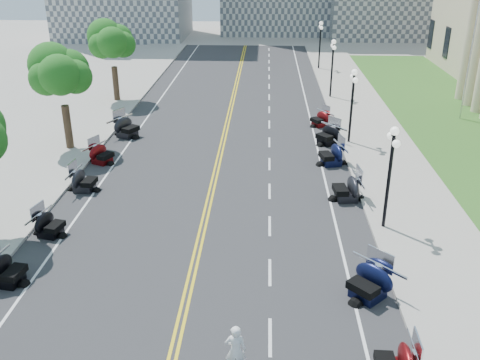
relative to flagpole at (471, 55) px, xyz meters
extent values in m
plane|color=gray|center=(-18.00, -22.00, -5.00)|extent=(160.00, 160.00, 0.00)
cube|color=#333335|center=(-18.00, -12.00, -5.00)|extent=(16.00, 90.00, 0.01)
cube|color=yellow|center=(-18.12, -12.00, -4.99)|extent=(0.12, 90.00, 0.00)
cube|color=yellow|center=(-17.88, -12.00, -4.99)|extent=(0.12, 90.00, 0.00)
cube|color=white|center=(-11.60, -12.00, -4.99)|extent=(0.12, 90.00, 0.00)
cube|color=white|center=(-24.40, -12.00, -4.99)|extent=(0.12, 90.00, 0.00)
cube|color=white|center=(-14.80, -26.00, -4.99)|extent=(0.12, 2.00, 0.00)
cube|color=white|center=(-14.80, -22.00, -4.99)|extent=(0.12, 2.00, 0.00)
cube|color=white|center=(-14.80, -18.00, -4.99)|extent=(0.12, 2.00, 0.00)
cube|color=white|center=(-14.80, -14.00, -4.99)|extent=(0.12, 2.00, 0.00)
cube|color=white|center=(-14.80, -10.00, -4.99)|extent=(0.12, 2.00, 0.00)
cube|color=white|center=(-14.80, -6.00, -4.99)|extent=(0.12, 2.00, 0.00)
cube|color=white|center=(-14.80, -2.00, -4.99)|extent=(0.12, 2.00, 0.00)
cube|color=white|center=(-14.80, 2.00, -4.99)|extent=(0.12, 2.00, 0.00)
cube|color=white|center=(-14.80, 6.00, -4.99)|extent=(0.12, 2.00, 0.00)
cube|color=white|center=(-14.80, 10.00, -4.99)|extent=(0.12, 2.00, 0.00)
cube|color=white|center=(-14.80, 14.00, -4.99)|extent=(0.12, 2.00, 0.00)
cube|color=white|center=(-14.80, 18.00, -4.99)|extent=(0.12, 2.00, 0.00)
cube|color=white|center=(-14.80, 22.00, -4.99)|extent=(0.12, 2.00, 0.00)
cube|color=white|center=(-14.80, 26.00, -4.99)|extent=(0.12, 2.00, 0.00)
cube|color=white|center=(-14.80, 30.00, -4.99)|extent=(0.12, 2.00, 0.00)
cube|color=#9E9991|center=(-7.50, -12.00, -4.92)|extent=(5.00, 90.00, 0.15)
cube|color=#9E9991|center=(-28.50, -12.00, -4.92)|extent=(5.00, 90.00, 0.15)
cube|color=#356023|center=(-0.50, -4.00, -4.95)|extent=(9.00, 60.00, 0.10)
imported|color=silver|center=(-15.87, -28.12, -3.09)|extent=(0.65, 0.43, 1.78)
camera|label=1|loc=(-15.12, -40.73, 7.38)|focal=40.00mm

